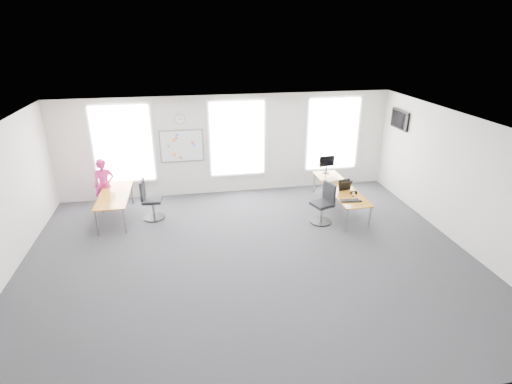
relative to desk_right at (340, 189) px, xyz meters
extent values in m
plane|color=#26252A|center=(-2.92, -2.13, -0.63)|extent=(10.00, 10.00, 0.00)
plane|color=white|center=(-2.92, -2.13, 2.37)|extent=(10.00, 10.00, 0.00)
plane|color=silver|center=(-2.92, 1.87, 0.87)|extent=(10.00, 0.00, 10.00)
plane|color=silver|center=(-2.92, -6.13, 0.87)|extent=(10.00, 0.00, 10.00)
plane|color=silver|center=(2.08, -2.13, 0.87)|extent=(0.00, 10.00, 10.00)
cube|color=silver|center=(-5.92, 1.84, 1.07)|extent=(1.60, 0.06, 2.20)
cube|color=silver|center=(-2.62, 1.84, 1.07)|extent=(1.60, 0.06, 2.20)
cube|color=silver|center=(0.38, 1.84, 1.07)|extent=(1.60, 0.06, 2.20)
cube|color=orange|center=(0.00, 0.00, 0.03)|extent=(0.73, 2.75, 0.03)
cylinder|color=gray|center=(-0.31, -1.31, -0.30)|extent=(0.05, 0.05, 0.64)
cylinder|color=gray|center=(0.31, -1.31, -0.30)|extent=(0.05, 0.05, 0.64)
cylinder|color=gray|center=(-0.31, 1.31, -0.30)|extent=(0.05, 0.05, 0.64)
cylinder|color=gray|center=(0.31, 1.31, -0.30)|extent=(0.05, 0.05, 0.64)
cube|color=orange|center=(-6.11, 0.51, 0.07)|extent=(0.77, 1.93, 0.03)
cylinder|color=gray|center=(-6.43, -0.40, -0.29)|extent=(0.05, 0.05, 0.68)
cylinder|color=gray|center=(-5.78, -0.40, -0.29)|extent=(0.05, 0.05, 0.68)
cylinder|color=gray|center=(-6.43, 1.41, -0.29)|extent=(0.05, 0.05, 0.68)
cylinder|color=gray|center=(-5.78, 1.41, -0.29)|extent=(0.05, 0.05, 0.68)
cylinder|color=black|center=(-0.76, -0.69, -0.61)|extent=(0.57, 0.57, 0.03)
cylinder|color=gray|center=(-0.76, -0.69, -0.36)|extent=(0.07, 0.07, 0.46)
cube|color=black|center=(-0.76, -0.69, -0.11)|extent=(0.62, 0.62, 0.08)
cube|color=black|center=(-0.55, -0.61, 0.20)|extent=(0.21, 0.45, 0.49)
cylinder|color=black|center=(-5.13, 0.36, -0.61)|extent=(0.58, 0.58, 0.03)
cylinder|color=gray|center=(-5.13, 0.36, -0.36)|extent=(0.07, 0.07, 0.47)
cube|color=black|center=(-5.13, 0.36, -0.10)|extent=(0.54, 0.54, 0.08)
cube|color=black|center=(-5.36, 0.38, 0.22)|extent=(0.10, 0.48, 0.51)
imported|color=#C51F70|center=(-6.43, 1.09, 0.13)|extent=(0.61, 0.47, 1.51)
cube|color=white|center=(-4.27, 1.84, 0.92)|extent=(1.20, 0.03, 0.90)
cylinder|color=gray|center=(-4.27, 1.84, 1.72)|extent=(0.30, 0.04, 0.30)
cube|color=black|center=(2.03, 0.87, 1.67)|extent=(0.06, 0.90, 0.55)
cube|color=black|center=(-0.10, -0.95, 0.06)|extent=(0.52, 0.25, 0.02)
ellipsoid|color=black|center=(0.15, -1.03, 0.07)|extent=(0.10, 0.13, 0.04)
cylinder|color=black|center=(0.09, -0.68, 0.05)|extent=(0.07, 0.07, 0.01)
cylinder|color=black|center=(0.10, -0.54, 0.09)|extent=(0.04, 0.08, 0.08)
cylinder|color=black|center=(0.23, -0.54, 0.09)|extent=(0.04, 0.08, 0.08)
cylinder|color=gold|center=(0.10, -0.54, 0.09)|extent=(0.01, 0.09, 0.09)
cube|color=black|center=(0.17, -0.54, 0.13)|extent=(0.15, 0.02, 0.01)
cube|color=black|center=(0.04, -0.18, 0.19)|extent=(0.37, 0.15, 0.30)
cube|color=orange|center=(0.04, -0.27, 0.18)|extent=(0.35, 0.16, 0.27)
cube|color=black|center=(0.04, -0.28, 0.19)|extent=(0.38, 0.17, 0.29)
cube|color=beige|center=(-0.11, 0.36, 0.10)|extent=(0.38, 0.33, 0.11)
cylinder|color=black|center=(0.00, 1.17, 0.05)|extent=(0.20, 0.20, 0.02)
cylinder|color=black|center=(0.00, 1.17, 0.15)|extent=(0.04, 0.04, 0.20)
cube|color=black|center=(0.00, 1.16, 0.43)|extent=(0.49, 0.10, 0.33)
cube|color=black|center=(0.00, 1.14, 0.43)|extent=(0.45, 0.07, 0.29)
camera|label=1|loc=(-4.15, -9.69, 4.22)|focal=28.00mm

